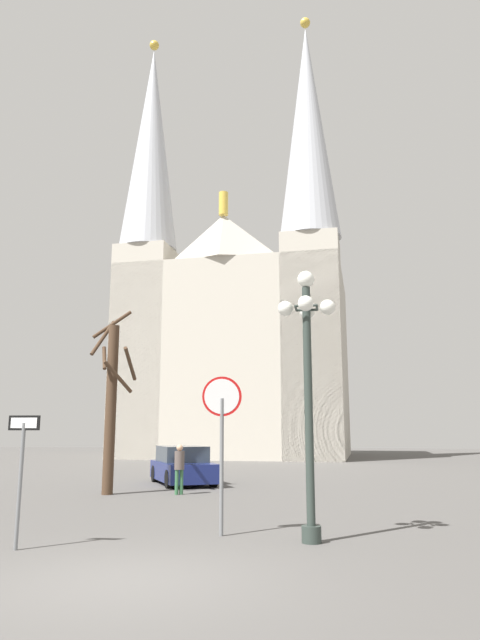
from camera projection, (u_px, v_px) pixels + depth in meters
name	position (u px, v px, depth m)	size (l,w,h in m)	color
ground_plane	(123.00, 581.00, 7.76)	(120.00, 120.00, 0.00)	#514F4C
cathedral	(237.00, 328.00, 45.87)	(17.89, 15.11, 34.49)	#BCB5A5
stop_sign	(222.00, 422.00, 11.47)	(0.79, 0.22, 3.09)	slate
one_way_arrow_sign	(21.00, 464.00, 10.02)	(0.58, 0.07, 2.27)	slate
street_lamp	(308.00, 371.00, 10.96)	(1.12, 1.12, 5.11)	#2D3833
bare_tree	(111.00, 400.00, 18.80)	(1.65, 1.66, 6.17)	#473323
parked_car_near_navy	(183.00, 466.00, 21.89)	(3.46, 4.46, 1.42)	navy
pedestrian_walking	(179.00, 464.00, 18.39)	(0.32, 0.32, 1.57)	#33663F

